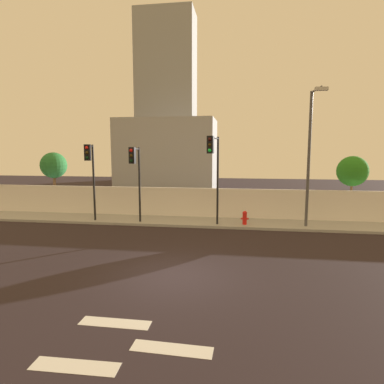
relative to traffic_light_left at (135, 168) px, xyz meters
The scene contains 13 objects.
ground_plane 8.63m from the traffic_light_left, 62.83° to the right, with size 80.00×80.00×0.00m, color black.
sidewalk 4.99m from the traffic_light_left, 16.95° to the left, with size 36.00×2.40×0.15m, color #9B9B9B.
perimeter_wall 4.90m from the traffic_light_left, 33.39° to the left, with size 36.00×0.18×1.80m, color white.
crosswalk_marking 12.46m from the traffic_light_left, 75.09° to the right, with size 3.75×3.04×0.01m.
traffic_light_left is the anchor object (origin of this frame).
traffic_light_center 2.66m from the traffic_light_left, behind, with size 0.36×1.12×4.47m.
traffic_light_right 4.45m from the traffic_light_left, ahead, with size 0.55×1.53×4.88m.
street_lamp_curbside 9.54m from the traffic_light_left, ahead, with size 0.62×1.73×7.21m.
fire_hydrant 6.73m from the traffic_light_left, ahead, with size 0.44×0.26×0.77m.
roadside_tree_leftmost 8.13m from the traffic_light_left, 152.64° to the left, with size 1.82×1.82×4.15m.
roadside_tree_midleft 13.22m from the traffic_light_left, 16.42° to the left, with size 1.87×1.87×3.95m.
low_building_distant 16.51m from the traffic_light_left, 96.52° to the left, with size 10.08×6.00×7.49m, color #979797.
tower_on_skyline 29.92m from the traffic_light_left, 99.25° to the left, with size 7.94×5.00×22.99m, color gray.
Camera 1 is at (2.21, -10.58, 4.30)m, focal length 30.61 mm.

